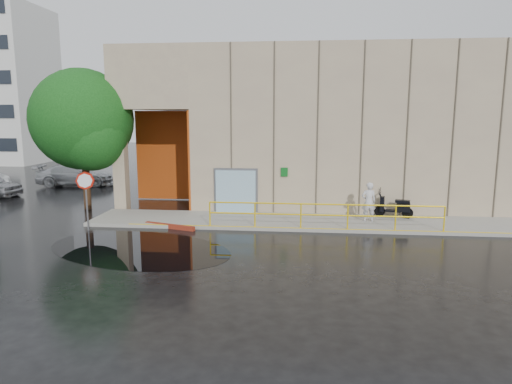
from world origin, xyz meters
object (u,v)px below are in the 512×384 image
at_px(scooter, 395,201).
at_px(car_c, 75,175).
at_px(stop_sign, 86,188).
at_px(red_curb, 170,226).
at_px(person, 369,202).
at_px(tree_near, 85,123).

bearing_deg(scooter, car_c, 172.18).
distance_m(stop_sign, red_curb, 3.76).
distance_m(scooter, red_curb, 10.05).
xyz_separation_m(scooter, stop_sign, (-13.00, -3.08, 0.90)).
distance_m(person, red_curb, 8.64).
xyz_separation_m(scooter, tree_near, (-14.85, 0.96, 3.41)).
relative_size(scooter, red_curb, 0.72).
bearing_deg(stop_sign, car_c, 110.99).
height_order(person, scooter, person).
xyz_separation_m(scooter, car_c, (-19.35, 8.34, -0.18)).
relative_size(red_curb, car_c, 0.48).
distance_m(red_curb, car_c, 14.44).
xyz_separation_m(person, red_curb, (-8.45, -1.53, -0.92)).
bearing_deg(car_c, person, -127.20).
relative_size(person, stop_sign, 0.70).
height_order(person, red_curb, person).
height_order(red_curb, car_c, car_c).
bearing_deg(tree_near, scooter, -3.69).
distance_m(car_c, tree_near, 9.37).
height_order(person, car_c, person).
distance_m(stop_sign, tree_near, 5.10).
bearing_deg(person, scooter, -151.74).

